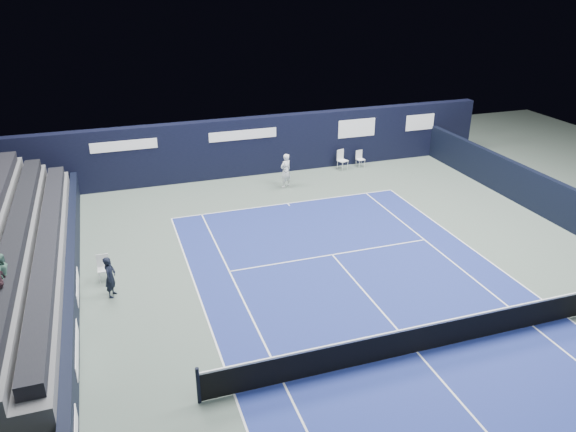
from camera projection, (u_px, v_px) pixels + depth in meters
name	position (u px, v px, depth m)	size (l,w,h in m)	color
ground	(385.00, 316.00, 18.10)	(48.00, 48.00, 0.00)	#505F54
court_surface	(417.00, 352.00, 16.36)	(10.97, 23.77, 0.01)	navy
enclosure_wall_right	(561.00, 204.00, 24.26)	(0.30, 22.00, 1.80)	black
folding_chair_back_a	(341.00, 156.00, 30.95)	(0.61, 0.63, 1.09)	white
folding_chair_back_b	(360.00, 157.00, 31.40)	(0.46, 0.44, 0.92)	silver
line_judge_chair	(103.00, 266.00, 19.97)	(0.43, 0.42, 0.97)	silver
line_judge	(110.00, 277.00, 18.90)	(0.54, 0.35, 1.47)	black
court_markings	(417.00, 352.00, 16.36)	(11.03, 23.83, 0.00)	white
tennis_net	(419.00, 338.00, 16.16)	(12.90, 0.10, 1.10)	black
back_sponsor_wall	(260.00, 145.00, 30.02)	(26.00, 0.63, 3.10)	black
side_barrier_left	(72.00, 288.00, 18.52)	(0.33, 22.00, 1.20)	black
tennis_player	(286.00, 171.00, 28.28)	(0.76, 0.94, 1.77)	white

